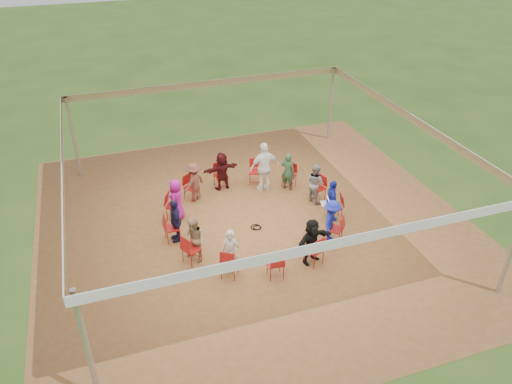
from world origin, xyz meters
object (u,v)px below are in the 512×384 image
object	(u,v)px
chair_1	(318,188)
chair_2	(289,176)
person_seated_1	(315,183)
person_seated_2	(288,171)
chair_4	(221,176)
person_seated_7	(194,240)
person_seated_3	(222,171)
chair_6	(173,206)
standing_person	(265,167)
chair_11	(314,250)
laptop	(327,202)
chair_12	(335,229)
person_seated_4	(194,182)
person_seated_5	(177,199)
chair_5	(192,187)
chair_10	(275,263)
chair_7	(172,228)
chair_0	(335,207)
cable_coil	(256,227)
chair_8	(191,249)
person_seated_8	(231,253)
chair_9	(229,263)
chair_3	(255,172)
person_seated_9	(312,241)
person_seated_6	(175,220)

from	to	relation	value
chair_1	chair_2	distance (m)	1.22
person_seated_1	person_seated_2	size ratio (longest dim) A/B	1.00
chair_4	person_seated_7	distance (m)	4.12
chair_1	person_seated_3	world-z (taller)	person_seated_3
chair_6	standing_person	xyz separation A→B (m)	(3.28, 0.66, 0.46)
chair_11	laptop	size ratio (longest dim) A/B	2.31
chair_12	person_seated_4	bearing A→B (deg)	83.24
person_seated_5	chair_11	bearing A→B (deg)	68.71
person_seated_5	person_seated_7	world-z (taller)	same
chair_4	chair_5	xyz separation A→B (m)	(-1.14, -0.46, 0.00)
chair_10	laptop	xyz separation A→B (m)	(2.48, 2.04, 0.20)
person_seated_2	person_seated_3	distance (m)	2.26
chair_7	person_seated_2	world-z (taller)	person_seated_2
chair_0	chair_10	size ratio (longest dim) A/B	1.00
chair_12	cable_coil	size ratio (longest dim) A/B	2.21
chair_8	person_seated_4	xyz separation A→B (m)	(0.81, 3.21, 0.24)
chair_6	laptop	distance (m)	4.80
chair_1	person_seated_8	distance (m)	4.68
laptop	chair_9	bearing A→B (deg)	126.89
person_seated_3	person_seated_8	size ratio (longest dim) A/B	1.00
chair_3	chair_7	size ratio (longest dim) A/B	1.00
person_seated_5	person_seated_9	distance (m)	4.56
chair_12	standing_person	world-z (taller)	standing_person
chair_2	chair_10	bearing A→B (deg)	110.77
chair_0	person_seated_4	size ratio (longest dim) A/B	0.66
chair_8	chair_11	world-z (taller)	same
chair_3	chair_10	size ratio (longest dim) A/B	1.00
chair_1	chair_7	xyz separation A→B (m)	(-5.03, -0.72, 0.00)
chair_7	laptop	distance (m)	4.80
chair_5	chair_12	size ratio (longest dim) A/B	1.00
chair_2	chair_6	distance (m)	4.21
laptop	chair_0	bearing A→B (deg)	-90.00
person_seated_6	person_seated_9	distance (m)	4.01
chair_8	chair_12	distance (m)	4.21
person_seated_5	standing_person	distance (m)	3.26
chair_11	cable_coil	distance (m)	2.37
chair_9	cable_coil	size ratio (longest dim) A/B	2.21
chair_3	person_seated_3	xyz separation A→B (m)	(-1.20, 0.00, 0.24)
chair_9	standing_person	xyz separation A→B (m)	(2.40, 3.94, 0.46)
chair_5	person_seated_5	size ratio (longest dim) A/B	0.66
chair_8	person_seated_5	world-z (taller)	person_seated_5
chair_4	person_seated_3	xyz separation A→B (m)	(0.02, -0.12, 0.24)
person_seated_4	chair_5	bearing A→B (deg)	-90.00
cable_coil	person_seated_1	bearing A→B (deg)	20.42
chair_11	person_seated_3	xyz separation A→B (m)	(-1.30, 4.78, 0.24)
person_seated_2	person_seated_3	size ratio (longest dim) A/B	1.00
chair_1	chair_3	bearing A→B (deg)	27.69
person_seated_2	standing_person	world-z (taller)	standing_person
person_seated_2	person_seated_5	distance (m)	4.01
chair_5	chair_7	world-z (taller)	same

